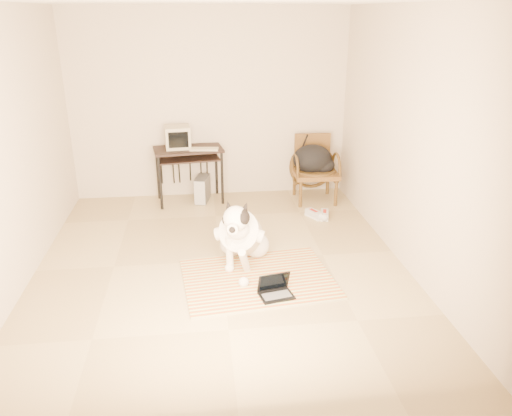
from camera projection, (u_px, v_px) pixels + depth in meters
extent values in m
plane|color=tan|center=(221.00, 261.00, 5.61)|extent=(4.50, 4.50, 0.00)
plane|color=white|center=(213.00, 1.00, 4.61)|extent=(4.50, 4.50, 0.00)
plane|color=beige|center=(210.00, 105.00, 7.19)|extent=(4.50, 0.00, 4.50)
plane|color=beige|center=(235.00, 234.00, 3.03)|extent=(4.50, 0.00, 4.50)
plane|color=beige|center=(13.00, 150.00, 4.89)|extent=(0.00, 4.50, 4.50)
plane|color=beige|center=(404.00, 138.00, 5.33)|extent=(0.00, 4.50, 4.50)
cube|color=#C44C1D|center=(269.00, 302.00, 4.79)|extent=(1.55, 0.39, 0.02)
cube|color=#528039|center=(263.00, 290.00, 5.00)|extent=(1.55, 0.39, 0.02)
cube|color=#683B6D|center=(258.00, 279.00, 5.21)|extent=(1.55, 0.39, 0.02)
cube|color=#D1DF32|center=(253.00, 268.00, 5.43)|extent=(1.55, 0.39, 0.02)
cube|color=#BCB28B|center=(249.00, 259.00, 5.64)|extent=(1.55, 0.39, 0.02)
sphere|color=silver|center=(233.00, 243.00, 5.69)|extent=(0.29, 0.29, 0.29)
sphere|color=silver|center=(257.00, 245.00, 5.65)|extent=(0.29, 0.29, 0.29)
ellipsoid|color=silver|center=(244.00, 243.00, 5.65)|extent=(0.36, 0.32, 0.29)
ellipsoid|color=silver|center=(241.00, 233.00, 5.42)|extent=(0.53, 0.73, 0.62)
cylinder|color=silver|center=(242.00, 233.00, 5.43)|extent=(0.56, 0.66, 0.57)
sphere|color=silver|center=(238.00, 229.00, 5.20)|extent=(0.24, 0.24, 0.24)
sphere|color=silver|center=(236.00, 219.00, 5.06)|extent=(0.27, 0.27, 0.27)
ellipsoid|color=black|center=(240.00, 217.00, 5.05)|extent=(0.21, 0.23, 0.19)
cylinder|color=silver|center=(234.00, 227.00, 4.97)|extent=(0.14, 0.16, 0.11)
sphere|color=black|center=(232.00, 230.00, 4.90)|extent=(0.06, 0.06, 0.06)
cone|color=black|center=(229.00, 207.00, 5.09)|extent=(0.14, 0.16, 0.17)
cone|color=black|center=(245.00, 208.00, 5.06)|extent=(0.14, 0.15, 0.17)
torus|color=silver|center=(237.00, 225.00, 5.17)|extent=(0.26, 0.18, 0.22)
cylinder|color=silver|center=(230.00, 253.00, 5.31)|extent=(0.11, 0.14, 0.40)
cylinder|color=silver|center=(245.00, 261.00, 5.18)|extent=(0.17, 0.36, 0.40)
sphere|color=silver|center=(229.00, 268.00, 5.35)|extent=(0.10, 0.10, 0.10)
sphere|color=silver|center=(244.00, 282.00, 5.06)|extent=(0.11, 0.11, 0.11)
cone|color=black|center=(247.00, 242.00, 5.93)|extent=(0.09, 0.40, 0.10)
cube|color=black|center=(276.00, 296.00, 4.87)|extent=(0.36, 0.29, 0.02)
cube|color=#515154|center=(277.00, 295.00, 4.86)|extent=(0.30, 0.19, 0.00)
cube|color=black|center=(274.00, 282.00, 4.90)|extent=(0.33, 0.14, 0.21)
cube|color=black|center=(274.00, 282.00, 4.89)|extent=(0.29, 0.12, 0.19)
cube|color=black|center=(188.00, 149.00, 7.09)|extent=(1.02, 0.66, 0.03)
cube|color=black|center=(189.00, 159.00, 7.08)|extent=(0.90, 0.54, 0.02)
cylinder|color=black|center=(160.00, 183.00, 6.93)|extent=(0.04, 0.04, 0.77)
cylinder|color=black|center=(158.00, 174.00, 7.33)|extent=(0.04, 0.04, 0.77)
cylinder|color=black|center=(222.00, 178.00, 7.13)|extent=(0.04, 0.04, 0.77)
cylinder|color=black|center=(216.00, 169.00, 7.54)|extent=(0.04, 0.04, 0.77)
cube|color=tan|center=(178.00, 137.00, 7.05)|extent=(0.38, 0.36, 0.31)
cube|color=black|center=(178.00, 140.00, 6.90)|extent=(0.27, 0.04, 0.22)
cube|color=tan|center=(204.00, 149.00, 6.99)|extent=(0.41, 0.19, 0.03)
cube|color=#515154|center=(202.00, 189.00, 7.31)|extent=(0.25, 0.41, 0.37)
cube|color=#A9A9AE|center=(200.00, 193.00, 7.13)|extent=(0.15, 0.05, 0.35)
cube|color=brown|center=(315.00, 173.00, 7.25)|extent=(0.63, 0.61, 0.06)
cylinder|color=#36240E|center=(315.00, 170.00, 7.24)|extent=(0.58, 0.58, 0.04)
cube|color=brown|center=(312.00, 149.00, 7.40)|extent=(0.54, 0.06, 0.47)
cylinder|color=#36240E|center=(300.00, 194.00, 7.07)|extent=(0.05, 0.05, 0.39)
cylinder|color=#36240E|center=(294.00, 183.00, 7.55)|extent=(0.05, 0.05, 0.39)
cylinder|color=#36240E|center=(336.00, 193.00, 7.12)|extent=(0.05, 0.05, 0.39)
cylinder|color=#36240E|center=(328.00, 182.00, 7.59)|extent=(0.05, 0.05, 0.39)
ellipsoid|color=black|center=(312.00, 159.00, 7.16)|extent=(0.56, 0.46, 0.41)
ellipsoid|color=black|center=(323.00, 165.00, 7.16)|extent=(0.35, 0.29, 0.24)
cube|color=silver|center=(314.00, 216.00, 6.78)|extent=(0.23, 0.30, 0.03)
cube|color=#939498|center=(314.00, 214.00, 6.77)|extent=(0.22, 0.29, 0.09)
cube|color=maroon|center=(314.00, 211.00, 6.75)|extent=(0.11, 0.15, 0.02)
cube|color=silver|center=(324.00, 217.00, 6.76)|extent=(0.17, 0.28, 0.02)
cube|color=#939498|center=(325.00, 215.00, 6.75)|extent=(0.17, 0.27, 0.08)
cube|color=maroon|center=(325.00, 212.00, 6.74)|extent=(0.08, 0.14, 0.02)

